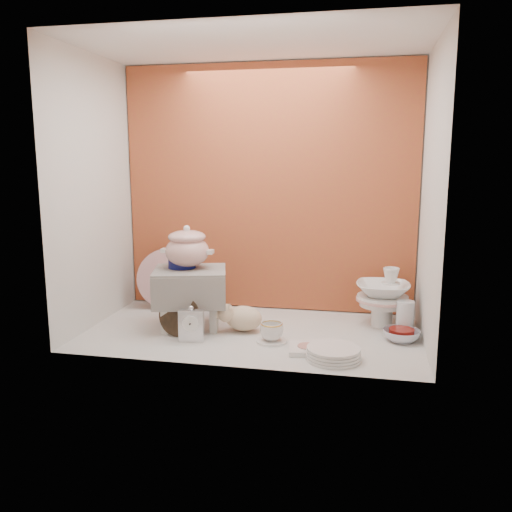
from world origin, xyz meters
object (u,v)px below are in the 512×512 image
Objects in this scene: blue_white_vase at (193,291)px; mantel_clock at (191,324)px; soup_tureen at (187,247)px; step_stool at (190,298)px; plush_pig at (244,318)px; floral_platter at (168,279)px; porcelain_tower at (383,297)px; crystal_bowl at (401,335)px; dinner_plate_stack at (333,353)px; gold_rim_teacup at (272,331)px.

blue_white_vase reaches higher than mantel_clock.
blue_white_vase is (-0.08, 0.33, -0.34)m from soup_tureen.
blue_white_vase is (-0.10, 0.35, -0.05)m from step_stool.
plush_pig is at bearing -41.93° from blue_white_vase.
floral_platter is 1.12× the size of porcelain_tower.
blue_white_vase is at bearing 139.27° from plush_pig.
floral_platter is 2.02× the size of mantel_clock.
blue_white_vase is 1.18× the size of crystal_bowl.
mantel_clock is 1.09m from crystal_bowl.
crystal_bowl is at bearing 3.82° from mantel_clock.
soup_tureen is 1.09× the size of plush_pig.
soup_tureen is at bearing -75.93° from blue_white_vase.
soup_tureen is 0.50m from plush_pig.
porcelain_tower is (1.16, -0.12, 0.06)m from blue_white_vase.
mantel_clock is (0.18, -0.58, -0.02)m from blue_white_vase.
plush_pig is at bearing -161.42° from porcelain_tower.
dinner_plate_stack is at bearing -135.23° from crystal_bowl.
soup_tureen is at bearing -52.66° from floral_platter.
blue_white_vase is at bearing 139.21° from gold_rim_teacup.
plush_pig reaches higher than crystal_bowl.
soup_tureen reaches higher than plush_pig.
blue_white_vase reaches higher than dinner_plate_stack.
crystal_bowl is (1.41, -0.35, -0.16)m from floral_platter.
crystal_bowl is at bearing 13.04° from gold_rim_teacup.
step_stool is 0.89m from dinner_plate_stack.
mantel_clock is 0.31m from plush_pig.
porcelain_tower reaches higher than crystal_bowl.
blue_white_vase is 1.16m from porcelain_tower.
mantel_clock reaches higher than crystal_bowl.
mantel_clock is 0.71× the size of dinner_plate_stack.
plush_pig is (0.33, -0.04, -0.38)m from soup_tureen.
mantel_clock is at bearing -68.44° from soup_tureen.
step_stool is at bearing -167.40° from porcelain_tower.
plush_pig is 0.76× the size of porcelain_tower.
mantel_clock is 0.42m from gold_rim_teacup.
step_stool is at bearing 162.29° from gold_rim_teacup.
plush_pig is (0.41, -0.37, -0.03)m from blue_white_vase.
floral_platter is 3.20× the size of gold_rim_teacup.
gold_rim_teacup is (0.18, -0.14, -0.02)m from plush_pig.
dinner_plate_stack and crystal_bowl have the same top height.
plush_pig is at bearing 141.98° from gold_rim_teacup.
step_stool is at bearing 101.06° from mantel_clock.
step_stool is 1.75× the size of blue_white_vase.
dinner_plate_stack is (0.81, -0.33, -0.14)m from step_stool.
floral_platter is 1.47× the size of plush_pig.
blue_white_vase is at bearing 3.71° from floral_platter.
step_stool is at bearing 157.83° from dinner_plate_stack.
gold_rim_teacup is 0.70m from porcelain_tower.
soup_tureen is at bearing 157.02° from dinner_plate_stack.
floral_platter is at bearing 149.16° from plush_pig.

